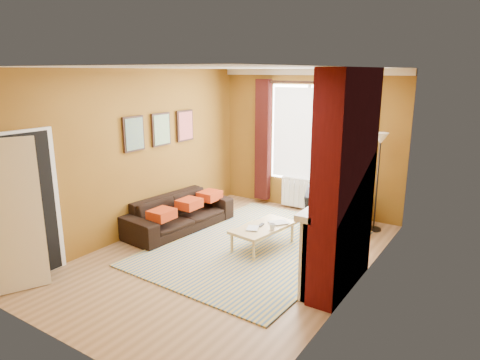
# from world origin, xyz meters

# --- Properties ---
(ground) EXTENTS (5.50, 5.50, 0.00)m
(ground) POSITION_xyz_m (0.00, 0.00, 0.00)
(ground) COLOR olive
(ground) RESTS_ON ground
(room_walls) EXTENTS (3.82, 5.54, 2.83)m
(room_walls) POSITION_xyz_m (0.63, 0.28, 1.38)
(room_walls) COLOR brown
(room_walls) RESTS_ON ground
(striped_rug) EXTENTS (2.84, 3.83, 0.02)m
(striped_rug) POSITION_xyz_m (0.13, 0.54, 0.01)
(striped_rug) COLOR #345D90
(striped_rug) RESTS_ON ground
(sofa) EXTENTS (1.01, 2.14, 0.60)m
(sofa) POSITION_xyz_m (-1.42, 0.45, 0.30)
(sofa) COLOR black
(sofa) RESTS_ON ground
(armchair) EXTENTS (1.26, 1.18, 0.66)m
(armchair) POSITION_xyz_m (0.84, 2.06, 0.33)
(armchair) COLOR black
(armchair) RESTS_ON ground
(coffee_table) EXTENTS (0.71, 1.17, 0.37)m
(coffee_table) POSITION_xyz_m (0.25, 0.54, 0.33)
(coffee_table) COLOR tan
(coffee_table) RESTS_ON ground
(wicker_stool) EXTENTS (0.38, 0.38, 0.43)m
(wicker_stool) POSITION_xyz_m (0.44, 2.40, 0.21)
(wicker_stool) COLOR #9D7A44
(wicker_stool) RESTS_ON ground
(floor_lamp) EXTENTS (0.34, 0.34, 1.74)m
(floor_lamp) POSITION_xyz_m (1.51, 2.31, 1.38)
(floor_lamp) COLOR black
(floor_lamp) RESTS_ON ground
(book_a) EXTENTS (0.25, 0.29, 0.02)m
(book_a) POSITION_xyz_m (0.10, 0.30, 0.38)
(book_a) COLOR #999999
(book_a) RESTS_ON coffee_table
(book_b) EXTENTS (0.35, 0.36, 0.02)m
(book_b) POSITION_xyz_m (0.31, 0.84, 0.38)
(book_b) COLOR #999999
(book_b) RESTS_ON coffee_table
(mug) EXTENTS (0.13, 0.13, 0.09)m
(mug) POSITION_xyz_m (0.44, 0.49, 0.41)
(mug) COLOR #999999
(mug) RESTS_ON coffee_table
(tv_remote) EXTENTS (0.07, 0.16, 0.02)m
(tv_remote) POSITION_xyz_m (0.21, 0.54, 0.38)
(tv_remote) COLOR #252528
(tv_remote) RESTS_ON coffee_table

